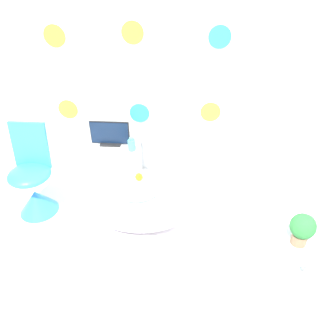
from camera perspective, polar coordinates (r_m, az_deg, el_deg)
The scene contains 11 objects.
ground_plane at distance 2.57m, azimuth -11.17°, elevation -26.18°, with size 12.00×12.00×0.00m, color white.
wall_back_dotted at distance 3.37m, azimuth -5.44°, elevation 18.67°, with size 4.36×0.05×2.60m.
rug at distance 3.15m, azimuth -6.07°, elevation -10.30°, with size 1.08×0.77×0.01m.
bathtub at distance 3.02m, azimuth -5.22°, elevation -6.38°, with size 0.93×0.53×0.49m.
rubber_duck at distance 2.88m, azimuth -5.09°, elevation -1.49°, with size 0.07×0.08×0.08m.
chair at distance 3.40m, azimuth -22.30°, elevation -3.11°, with size 0.40×0.40×0.90m.
tv_cabinet at distance 3.69m, azimuth -9.57°, elevation 1.21°, with size 0.60×0.34×0.43m.
tv at distance 3.52m, azimuth -10.08°, elevation 5.75°, with size 0.42×0.12×0.27m.
vase at distance 3.41m, azimuth -6.36°, elevation 4.02°, with size 0.08×0.08×0.14m.
side_table at distance 2.61m, azimuth 21.21°, elevation -13.39°, with size 0.41×0.37×0.47m.
potted_plant_left at distance 2.45m, azimuth 22.36°, elevation -9.68°, with size 0.18×0.18×0.25m.
Camera 1 is at (0.53, -1.18, 2.22)m, focal length 35.00 mm.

